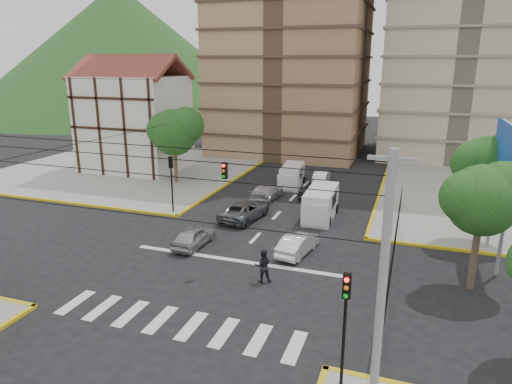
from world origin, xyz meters
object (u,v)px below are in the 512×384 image
at_px(car_silver_front_left, 194,236).
at_px(pedestrian_crosswalk, 263,266).
at_px(car_white_front_right, 297,244).
at_px(van_left_lane, 291,177).
at_px(traffic_light_se, 345,312).
at_px(traffic_light_nw, 171,175).
at_px(van_right_lane, 320,205).

xyz_separation_m(car_silver_front_left, pedestrian_crosswalk, (5.77, -3.24, 0.28)).
height_order(car_white_front_right, pedestrian_crosswalk, pedestrian_crosswalk).
height_order(van_left_lane, car_silver_front_left, van_left_lane).
distance_m(traffic_light_se, traffic_light_nw, 22.06).
xyz_separation_m(car_silver_front_left, car_white_front_right, (6.62, 0.97, -0.01)).
relative_size(traffic_light_nw, van_right_lane, 0.86).
height_order(traffic_light_nw, van_left_lane, traffic_light_nw).
relative_size(van_left_lane, car_silver_front_left, 1.23).
relative_size(traffic_light_nw, van_left_lane, 0.94).
distance_m(van_left_lane, car_silver_front_left, 16.27).
distance_m(car_silver_front_left, pedestrian_crosswalk, 6.63).
bearing_deg(van_left_lane, pedestrian_crosswalk, -85.37).
bearing_deg(car_white_front_right, van_left_lane, -64.24).
bearing_deg(car_silver_front_left, traffic_light_se, 140.25).
height_order(traffic_light_se, van_left_lane, traffic_light_se).
bearing_deg(pedestrian_crosswalk, traffic_light_se, 106.31).
height_order(traffic_light_nw, van_right_lane, traffic_light_nw).
distance_m(traffic_light_se, pedestrian_crosswalk, 9.03).
height_order(van_right_lane, pedestrian_crosswalk, van_right_lane).
bearing_deg(van_left_lane, car_silver_front_left, -103.60).
distance_m(van_left_lane, car_white_front_right, 15.78).
bearing_deg(van_left_lane, van_right_lane, -67.64).
bearing_deg(traffic_light_nw, car_silver_front_left, -50.10).
bearing_deg(car_white_front_right, pedestrian_crosswalk, 88.09).
xyz_separation_m(traffic_light_se, car_silver_front_left, (-11.09, 10.21, -2.46)).
height_order(van_right_lane, car_silver_front_left, van_right_lane).
relative_size(van_right_lane, pedestrian_crosswalk, 2.76).
relative_size(car_silver_front_left, car_white_front_right, 0.98).
bearing_deg(traffic_light_se, van_right_lane, 103.91).
bearing_deg(traffic_light_nw, van_right_lane, 12.62).
xyz_separation_m(traffic_light_se, car_white_front_right, (-4.47, 11.18, -2.47)).
height_order(traffic_light_se, van_right_lane, traffic_light_se).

